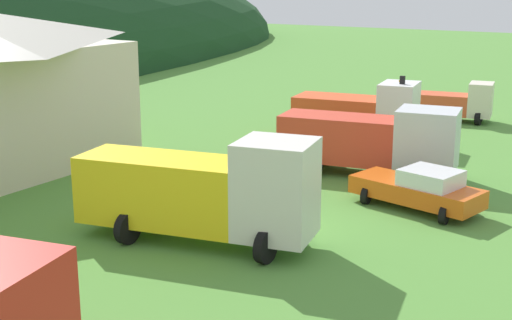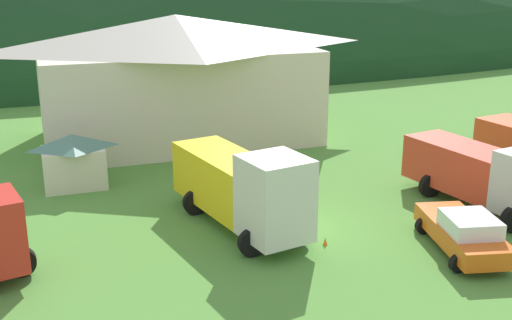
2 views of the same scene
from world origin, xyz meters
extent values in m
plane|color=#518C38|center=(0.00, 0.00, 0.00)|extent=(200.00, 200.00, 0.00)
cube|color=black|center=(-11.62, -1.24, 2.42)|extent=(1.71, 2.07, 0.83)
cube|color=silver|center=(-1.36, -1.86, 2.14)|extent=(2.71, 2.80, 3.17)
cube|color=black|center=(-1.33, -1.98, 2.84)|extent=(1.58, 2.12, 1.02)
cube|color=yellow|center=(-2.16, 2.11, 1.70)|extent=(3.36, 6.05, 2.29)
cylinder|color=black|center=(-0.39, -1.66, 0.55)|extent=(1.10, 0.30, 1.10)
cylinder|color=black|center=(-2.33, -2.06, 0.55)|extent=(1.10, 0.30, 1.10)
cylinder|color=black|center=(-1.36, 3.14, 0.55)|extent=(1.10, 0.30, 1.10)
cylinder|color=black|center=(-3.30, 2.75, 0.55)|extent=(1.10, 0.30, 1.10)
cube|color=silver|center=(9.45, -3.27, 1.86)|extent=(2.66, 2.91, 2.63)
cube|color=black|center=(9.47, -3.39, 2.44)|extent=(1.55, 2.23, 0.84)
cube|color=red|center=(8.78, 0.62, 1.58)|extent=(3.13, 5.63, 2.06)
cylinder|color=black|center=(10.41, -3.10, 0.55)|extent=(1.10, 0.30, 1.10)
cylinder|color=black|center=(8.48, -3.43, 0.55)|extent=(1.10, 0.30, 1.10)
cylinder|color=black|center=(9.61, 1.57, 0.55)|extent=(1.10, 0.30, 1.10)
cylinder|color=black|center=(7.68, 1.24, 0.55)|extent=(1.10, 0.30, 1.10)
cube|color=white|center=(15.47, 0.32, 1.93)|extent=(2.76, 2.22, 2.76)
cube|color=black|center=(15.49, 0.23, 2.54)|extent=(1.56, 1.67, 0.88)
cube|color=#E04C23|center=(14.97, 3.55, 1.47)|extent=(3.20, 5.03, 1.83)
cylinder|color=black|center=(16.56, 0.49, 0.55)|extent=(1.10, 0.30, 1.10)
cylinder|color=black|center=(14.38, 0.15, 0.55)|extent=(1.10, 0.30, 1.10)
cylinder|color=black|center=(15.96, 4.42, 0.55)|extent=(1.10, 0.30, 1.10)
cylinder|color=black|center=(13.77, 4.08, 0.55)|extent=(1.10, 0.30, 1.10)
cube|color=beige|center=(23.73, -1.92, 1.43)|extent=(2.15, 1.68, 2.06)
cube|color=black|center=(23.74, -1.98, 1.89)|extent=(1.22, 1.26, 0.66)
cube|color=#DB512D|center=(23.33, 0.37, 1.03)|extent=(2.47, 3.55, 1.26)
cylinder|color=black|center=(24.53, -1.78, 0.40)|extent=(0.80, 0.30, 0.80)
cylinder|color=black|center=(22.92, -2.06, 0.40)|extent=(0.80, 0.30, 0.80)
cylinder|color=black|center=(24.06, 0.99, 0.40)|extent=(0.80, 0.30, 0.80)
cylinder|color=black|center=(22.44, 0.72, 0.40)|extent=(0.80, 0.30, 0.80)
cube|color=#DC5916|center=(5.39, -4.23, 0.69)|extent=(3.00, 5.36, 0.70)
cube|color=silver|center=(5.26, -4.82, 1.35)|extent=(2.18, 2.37, 0.62)
cylinder|color=black|center=(5.83, -6.10, 0.34)|extent=(0.68, 0.24, 0.68)
cylinder|color=black|center=(4.19, -5.72, 0.34)|extent=(0.68, 0.24, 0.68)
cylinder|color=black|center=(6.59, -2.74, 0.34)|extent=(0.68, 0.24, 0.68)
cylinder|color=black|center=(4.95, -2.37, 0.34)|extent=(0.68, 0.24, 0.68)
cylinder|color=#4C4C51|center=(15.16, 0.06, 1.59)|extent=(0.12, 0.12, 3.19)
cube|color=black|center=(15.16, 0.06, 3.46)|extent=(0.20, 0.24, 0.55)
sphere|color=yellow|center=(15.16, 0.19, 3.46)|extent=(0.14, 0.14, 0.14)
cone|color=orange|center=(0.69, -2.08, 0.00)|extent=(0.36, 0.36, 0.65)
cone|color=orange|center=(-0.79, -1.84, 0.00)|extent=(0.36, 0.36, 0.65)
camera|label=1|loc=(-20.33, -12.71, 8.72)|focal=50.07mm
camera|label=2|loc=(-9.51, -22.97, 10.63)|focal=45.16mm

